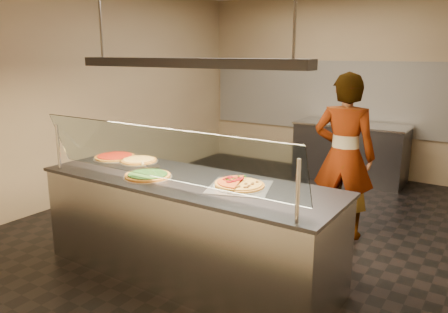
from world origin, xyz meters
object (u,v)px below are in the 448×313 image
Objects in this scene: pizza_spinach at (148,175)px; pizza_spatula at (147,164)px; pizza_tomato at (115,156)px; pizza_cheese at (139,160)px; sneeze_guard at (160,154)px; heat_lamp_housing at (184,63)px; half_pizza_pepperoni at (230,181)px; half_pizza_sausage at (250,186)px; prep_table at (350,152)px; perforated_tray at (240,186)px; worker at (344,156)px; serving_counter at (188,227)px.

pizza_spinach is 0.36m from pizza_spatula.
pizza_cheese is at bearing 3.50° from pizza_tomato.
heat_lamp_housing reaches higher than sneeze_guard.
half_pizza_pepperoni reaches higher than half_pizza_sausage.
half_pizza_sausage reaches higher than prep_table.
pizza_spatula is at bearing 177.25° from half_pizza_sausage.
half_pizza_sausage is 1.78m from pizza_tomato.
heat_lamp_housing reaches higher than half_pizza_sausage.
pizza_tomato is (-1.57, 0.16, -0.02)m from half_pizza_pepperoni.
prep_table is (1.40, 3.74, -0.48)m from pizza_tomato.
sneeze_guard reaches higher than pizza_cheese.
worker is (0.35, 1.63, -0.02)m from perforated_tray.
prep_table is at bearing 86.70° from sneeze_guard.
pizza_spatula is 0.12× the size of heat_lamp_housing.
worker reaches higher than pizza_spatula.
sneeze_guard is 1.13× the size of heat_lamp_housing.
serving_counter is at bearing -10.77° from pizza_tomato.
serving_counter is 3.97m from prep_table.
half_pizza_pepperoni is 1.01m from pizza_spatula.
half_pizza_sausage is at bearing -84.45° from prep_table.
half_pizza_sausage is 0.25× the size of worker.
half_pizza_pepperoni is 3.93m from prep_table.
half_pizza_sausage reaches higher than pizza_cheese.
pizza_spatula is (0.23, -0.13, 0.01)m from pizza_cheese.
pizza_cheese is 0.27m from pizza_spatula.
half_pizza_sausage is 1.03× the size of pizza_spinach.
perforated_tray is 1.11m from pizza_spatula.
pizza_spinach is at bearing 149.04° from sneeze_guard.
pizza_tomato is 0.20× the size of heat_lamp_housing.
worker is at bearing -74.57° from prep_table.
sneeze_guard is 0.64m from half_pizza_pepperoni.
pizza_tomato is at bearing -176.50° from pizza_cheese.
half_pizza_sausage is (0.63, 0.40, -0.27)m from sneeze_guard.
pizza_spinach is at bearing -156.63° from serving_counter.
sneeze_guard reaches higher than pizza_tomato.
pizza_cheese is at bearing 172.30° from perforated_tray.
pizza_spinach reaches higher than pizza_cheese.
half_pizza_sausage is at bearing 11.71° from pizza_spinach.
pizza_tomato is 4.02m from prep_table.
half_pizza_pepperoni is at bearing 66.79° from worker.
sneeze_guard is at bearing -142.58° from perforated_tray.
pizza_tomato is at bearing 28.24° from worker.
prep_table is at bearing 74.06° from pizza_cheese.
pizza_spinach reaches higher than perforated_tray.
serving_counter is at bearing 23.37° from pizza_spinach.
half_pizza_sausage is (0.10, -0.00, 0.02)m from perforated_tray.
pizza_spinach is (-0.96, -0.20, -0.01)m from half_pizza_sausage.
perforated_tray is 1.39× the size of half_pizza_pepperoni.
pizza_cheese is 0.23× the size of prep_table.
serving_counter is 6.18× the size of half_pizza_sausage.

